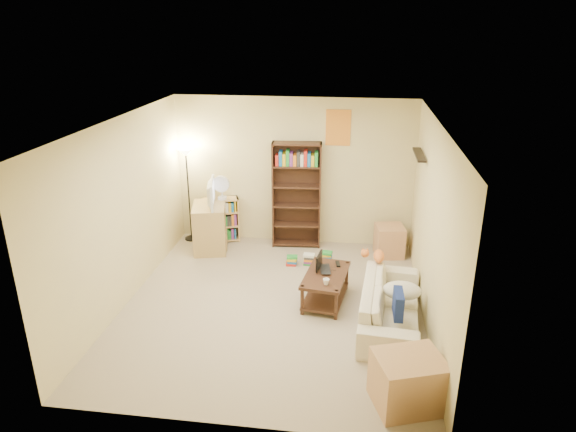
{
  "coord_description": "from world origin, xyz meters",
  "views": [
    {
      "loc": [
        1.03,
        -6.03,
        3.64
      ],
      "look_at": [
        0.11,
        0.69,
        1.05
      ],
      "focal_mm": 32.0,
      "sensor_mm": 36.0,
      "label": 1
    }
  ],
  "objects": [
    {
      "name": "laptop_screen",
      "position": [
        0.59,
        0.33,
        0.55
      ],
      "size": [
        0.06,
        0.32,
        0.21
      ],
      "primitive_type": "cube",
      "rotation": [
        0.0,
        0.0,
        -0.14
      ],
      "color": "white",
      "rests_on": "laptop"
    },
    {
      "name": "tv_remote",
      "position": [
        0.85,
        0.51,
        0.43
      ],
      "size": [
        0.08,
        0.18,
        0.02
      ],
      "primitive_type": "cube",
      "rotation": [
        0.0,
        0.0,
        0.16
      ],
      "color": "black",
      "rests_on": "coffee_table"
    },
    {
      "name": "tall_bookshelf",
      "position": [
        0.07,
        2.05,
        0.95
      ],
      "size": [
        0.83,
        0.33,
        1.8
      ],
      "rotation": [
        0.0,
        0.0,
        0.07
      ],
      "color": "#3F2418",
      "rests_on": "ground"
    },
    {
      "name": "book_stacks",
      "position": [
        0.4,
        1.32,
        0.09
      ],
      "size": [
        0.72,
        0.23,
        0.22
      ],
      "color": "red",
      "rests_on": "ground"
    },
    {
      "name": "desk_fan",
      "position": [
        -1.2,
        2.01,
        1.02
      ],
      "size": [
        0.28,
        0.16,
        0.42
      ],
      "color": "silver",
      "rests_on": "short_bookshelf"
    },
    {
      "name": "floor_lamp",
      "position": [
        -1.8,
        2.05,
        1.31
      ],
      "size": [
        0.28,
        0.28,
        1.64
      ],
      "color": "black",
      "rests_on": "ground"
    },
    {
      "name": "side_table",
      "position": [
        1.64,
        1.85,
        0.25
      ],
      "size": [
        0.51,
        0.51,
        0.51
      ],
      "primitive_type": "cube",
      "rotation": [
        0.0,
        0.0,
        0.16
      ],
      "color": "tan",
      "rests_on": "ground"
    },
    {
      "name": "sofa",
      "position": [
        1.55,
        -0.22,
        0.27
      ],
      "size": [
        1.93,
        1.0,
        0.53
      ],
      "primitive_type": "imported",
      "rotation": [
        0.0,
        0.0,
        1.49
      ],
      "color": "beige",
      "rests_on": "ground"
    },
    {
      "name": "laptop",
      "position": [
        0.73,
        0.31,
        0.44
      ],
      "size": [
        0.39,
        0.3,
        0.03
      ],
      "primitive_type": "imported",
      "rotation": [
        0.0,
        0.0,
        1.71
      ],
      "color": "black",
      "rests_on": "coffee_table"
    },
    {
      "name": "mug",
      "position": [
        0.72,
        -0.1,
        0.46
      ],
      "size": [
        0.1,
        0.1,
        0.08
      ],
      "primitive_type": "imported",
      "rotation": [
        0.0,
        0.0,
        0.09
      ],
      "color": "white",
      "rests_on": "coffee_table"
    },
    {
      "name": "room",
      "position": [
        0.0,
        0.01,
        1.62
      ],
      "size": [
        4.5,
        4.54,
        2.52
      ],
      "color": "tan",
      "rests_on": "ground"
    },
    {
      "name": "end_cabinet",
      "position": [
        1.65,
        -1.72,
        0.27
      ],
      "size": [
        0.8,
        0.73,
        0.55
      ],
      "primitive_type": "cube",
      "rotation": [
        0.0,
        0.0,
        0.33
      ],
      "color": "tan",
      "rests_on": "ground"
    },
    {
      "name": "tv_stand",
      "position": [
        -1.35,
        1.68,
        0.39
      ],
      "size": [
        0.67,
        0.83,
        0.79
      ],
      "primitive_type": "cube",
      "rotation": [
        0.0,
        0.0,
        0.22
      ],
      "color": "tan",
      "rests_on": "ground"
    },
    {
      "name": "coffee_table",
      "position": [
        0.7,
        0.21,
        0.27
      ],
      "size": [
        0.65,
        1.02,
        0.42
      ],
      "rotation": [
        0.0,
        0.0,
        -0.14
      ],
      "color": "#3F2118",
      "rests_on": "ground"
    },
    {
      "name": "navy_pillow",
      "position": [
        1.61,
        -0.61,
        0.51
      ],
      "size": [
        0.11,
        0.35,
        0.31
      ],
      "primitive_type": "cube",
      "rotation": [
        0.0,
        0.0,
        1.59
      ],
      "color": "navy",
      "rests_on": "sofa"
    },
    {
      "name": "short_bookshelf",
      "position": [
        -1.25,
        2.05,
        0.39
      ],
      "size": [
        0.66,
        0.44,
        0.79
      ],
      "rotation": [
        0.0,
        0.0,
        0.34
      ],
      "color": "tan",
      "rests_on": "ground"
    },
    {
      "name": "tabby_cat",
      "position": [
        1.37,
        0.5,
        0.6
      ],
      "size": [
        0.42,
        0.17,
        0.14
      ],
      "color": "orange",
      "rests_on": "sofa"
    },
    {
      "name": "television",
      "position": [
        -1.35,
        1.68,
        1.0
      ],
      "size": [
        0.79,
        0.42,
        0.43
      ],
      "primitive_type": "imported",
      "rotation": [
        0.0,
        0.0,
        1.8
      ],
      "color": "black",
      "rests_on": "tv_stand"
    },
    {
      "name": "cream_blanket",
      "position": [
        1.68,
        -0.18,
        0.45
      ],
      "size": [
        0.49,
        0.35,
        0.21
      ],
      "primitive_type": "ellipsoid",
      "color": "beige",
      "rests_on": "sofa"
    }
  ]
}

